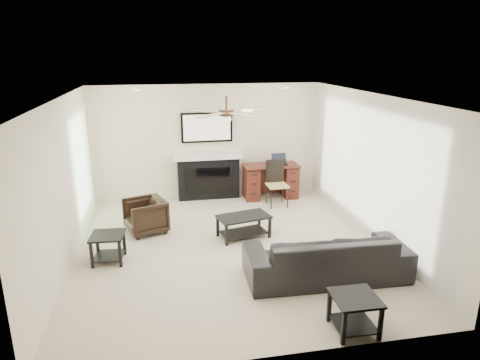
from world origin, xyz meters
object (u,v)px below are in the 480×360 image
Objects in this scene: fireplace_unit at (208,157)px; desk at (271,181)px; sofa at (326,256)px; coffee_table at (244,226)px; armchair at (145,216)px.

desk is (1.36, -0.22, -0.57)m from fireplace_unit.
coffee_table is (-0.90, 1.60, -0.14)m from sofa.
sofa is 3.37m from armchair.
coffee_table is at bearing -80.97° from fireplace_unit.
sofa is 2.58× the size of coffee_table.
desk is (0.11, 3.60, 0.04)m from sofa.
desk reaches higher than armchair.
coffee_table is at bearing 53.04° from armchair.
armchair is at bearing -128.93° from fireplace_unit.
armchair is 1.79m from coffee_table.
sofa reaches higher than armchair.
fireplace_unit reaches higher than sofa.
armchair is at bearing -151.90° from desk.
coffee_table is 2.25m from desk.
armchair reaches higher than coffee_table.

